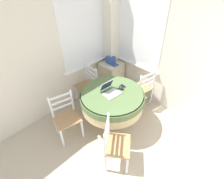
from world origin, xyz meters
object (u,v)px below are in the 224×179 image
cell_phone (123,86)px  dining_chair_camera_near (115,144)px  computer_mouse (121,88)px  round_dining_table (112,99)px  dining_chair_left_flank (66,117)px  laptop (110,91)px  dining_chair_near_right_window (142,88)px  storage_box (110,60)px  corner_cabinet (111,75)px  dining_chair_near_back_window (88,85)px  book_on_cabinet (113,64)px

cell_phone → dining_chair_camera_near: size_ratio=0.14×
cell_phone → dining_chair_camera_near: dining_chair_camera_near is taller
computer_mouse → round_dining_table: bearing=169.1°
computer_mouse → cell_phone: bearing=20.3°
dining_chair_left_flank → round_dining_table: bearing=-26.8°
laptop → dining_chair_near_right_window: 0.97m
round_dining_table → dining_chair_left_flank: dining_chair_left_flank is taller
computer_mouse → storage_box: (0.68, 0.94, -0.01)m
dining_chair_camera_near → corner_cabinet: bearing=45.4°
computer_mouse → dining_chair_near_right_window: 0.75m
laptop → cell_phone: bearing=-6.8°
dining_chair_near_back_window → corner_cabinet: (0.78, 0.01, -0.10)m
dining_chair_near_back_window → corner_cabinet: dining_chair_near_back_window is taller
laptop → corner_cabinet: (0.91, 0.85, -0.47)m
dining_chair_left_flank → corner_cabinet: 1.75m
corner_cabinet → storage_box: size_ratio=3.71×
laptop → storage_box: bearing=43.8°
laptop → dining_chair_left_flank: 0.93m
dining_chair_near_back_window → dining_chair_near_right_window: (0.76, -0.95, 0.00)m
cell_phone → dining_chair_near_back_window: dining_chair_near_back_window is taller
dining_chair_near_back_window → dining_chair_near_right_window: 1.21m
storage_box → computer_mouse: bearing=-126.0°
laptop → computer_mouse: bearing=-18.0°
computer_mouse → dining_chair_left_flank: size_ratio=0.11×
laptop → dining_chair_near_back_window: size_ratio=0.36×
dining_chair_left_flank → dining_chair_near_back_window: bearing=27.7°
corner_cabinet → book_on_cabinet: (-0.03, -0.08, 0.36)m
round_dining_table → corner_cabinet: size_ratio=1.69×
dining_chair_left_flank → computer_mouse: bearing=-23.8°
corner_cabinet → storage_box: (-0.01, 0.02, 0.43)m
round_dining_table → laptop: laptop is taller
dining_chair_camera_near → dining_chair_left_flank: size_ratio=1.00×
laptop → dining_chair_camera_near: laptop is taller
round_dining_table → corner_cabinet: round_dining_table is taller
dining_chair_near_back_window → dining_chair_near_right_window: same height
computer_mouse → book_on_cabinet: (0.66, 0.84, -0.08)m
dining_chair_near_back_window → book_on_cabinet: dining_chair_near_back_window is taller
cell_phone → dining_chair_camera_near: bearing=-145.0°
corner_cabinet → dining_chair_near_back_window: bearing=-179.0°
dining_chair_left_flank → corner_cabinet: dining_chair_left_flank is taller
round_dining_table → corner_cabinet: 1.28m
dining_chair_near_right_window → round_dining_table: bearing=174.7°
cell_phone → dining_chair_near_right_window: (0.57, -0.08, -0.33)m
dining_chair_left_flank → storage_box: size_ratio=4.79×
round_dining_table → book_on_cabinet: size_ratio=4.85×
cell_phone → dining_chair_near_right_window: 0.66m
computer_mouse → dining_chair_near_back_window: 0.98m
dining_chair_camera_near → book_on_cabinet: dining_chair_camera_near is taller
dining_chair_camera_near → dining_chair_near_back_window: bearing=64.8°
cell_phone → storage_box: storage_box is taller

